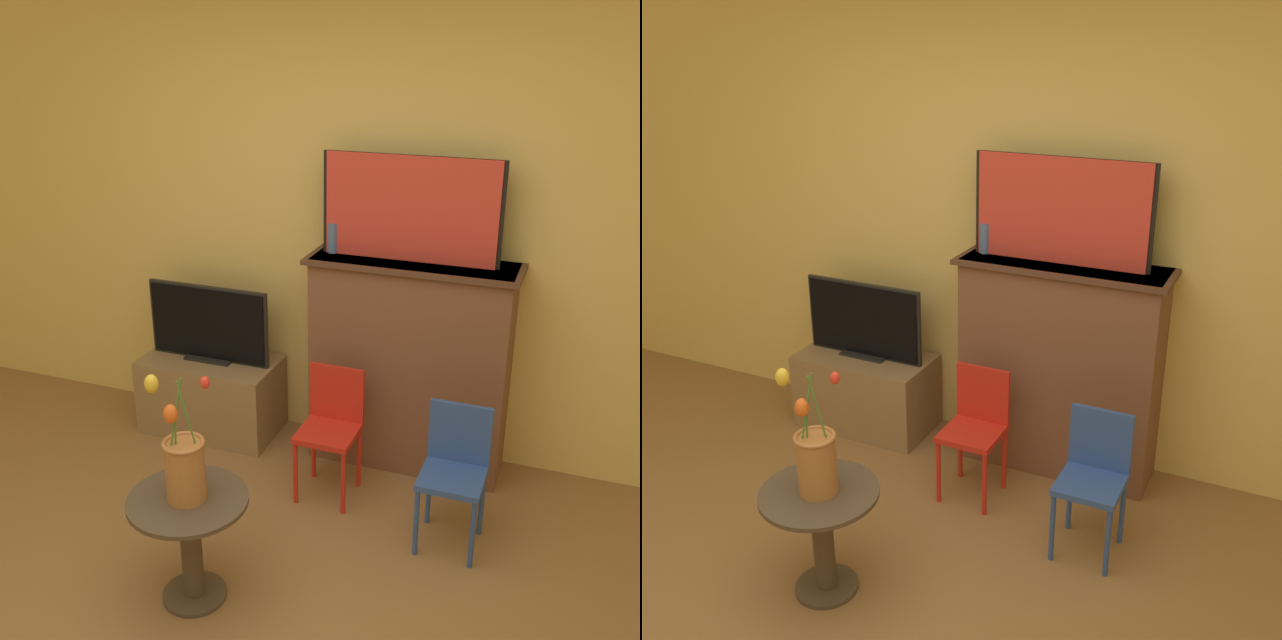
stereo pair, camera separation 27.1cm
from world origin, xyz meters
TOP-DOWN VIEW (x-y plane):
  - wall_back at (0.00, 2.13)m, footprint 8.00×0.06m
  - fireplace_mantel at (0.30, 1.93)m, footprint 1.11×0.37m
  - painting at (0.27, 1.94)m, footprint 0.93×0.03m
  - mantel_candle at (-0.14, 1.93)m, footprint 0.05×0.05m
  - tv_stand at (-0.88, 1.86)m, footprint 0.80×0.44m
  - tv_monitor at (-0.88, 1.87)m, footprint 0.75×0.12m
  - chair_red at (0.01, 1.51)m, footprint 0.29×0.29m
  - chair_blue at (0.68, 1.33)m, footprint 0.29×0.29m
  - side_table at (-0.27, 0.54)m, footprint 0.50×0.50m
  - vase_tulips at (-0.27, 0.54)m, footprint 0.22×0.18m

SIDE VIEW (x-z plane):
  - tv_stand at x=-0.88m, z-range 0.00..0.46m
  - side_table at x=-0.27m, z-range 0.08..0.58m
  - chair_red at x=0.01m, z-range 0.06..0.74m
  - chair_blue at x=0.68m, z-range 0.06..0.74m
  - fireplace_mantel at x=0.30m, z-range 0.01..1.19m
  - vase_tulips at x=-0.27m, z-range 0.38..0.95m
  - tv_monitor at x=-0.88m, z-range 0.45..0.91m
  - mantel_candle at x=-0.14m, z-range 1.17..1.33m
  - wall_back at x=0.00m, z-range 0.00..2.70m
  - painting at x=0.27m, z-range 1.17..1.71m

